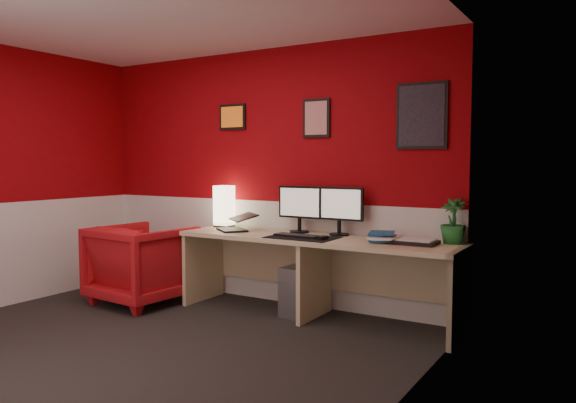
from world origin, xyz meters
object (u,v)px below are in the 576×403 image
object	(u,v)px
monitor_left	(299,202)
zen_tray	(415,242)
pc_tower	(301,289)
desk	(315,278)
laptop	(232,219)
potted_plant	(453,221)
armchair	(142,264)
monitor_right	(339,203)
shoji_lamp	(224,207)

from	to	relation	value
monitor_left	zen_tray	size ratio (longest dim) A/B	1.66
pc_tower	desk	bearing A→B (deg)	-15.09
laptop	monitor_left	world-z (taller)	monitor_left
desk	zen_tray	bearing A→B (deg)	2.55
potted_plant	zen_tray	bearing A→B (deg)	-144.18
monitor_left	potted_plant	world-z (taller)	monitor_left
laptop	monitor_left	size ratio (longest dim) A/B	0.57
desk	zen_tray	world-z (taller)	zen_tray
desk	armchair	world-z (taller)	armchair
monitor_right	monitor_left	bearing A→B (deg)	-177.97
zen_tray	potted_plant	bearing A→B (deg)	35.82
potted_plant	pc_tower	world-z (taller)	potted_plant
monitor_right	pc_tower	distance (m)	0.87
pc_tower	potted_plant	bearing A→B (deg)	10.62
laptop	monitor_right	distance (m)	1.07
desk	zen_tray	xyz separation A→B (m)	(0.90, 0.04, 0.38)
desk	pc_tower	size ratio (longest dim) A/B	5.78
desk	pc_tower	world-z (taller)	desk
desk	potted_plant	world-z (taller)	potted_plant
laptop	potted_plant	size ratio (longest dim) A/B	0.89
monitor_right	pc_tower	bearing A→B (deg)	-155.26
desk	shoji_lamp	xyz separation A→B (m)	(-1.14, 0.18, 0.56)
monitor_left	pc_tower	xyz separation A→B (m)	(0.09, -0.13, -0.80)
laptop	potted_plant	distance (m)	2.05
shoji_lamp	armchair	size ratio (longest dim) A/B	0.47
shoji_lamp	laptop	bearing A→B (deg)	-39.47
monitor_left	zen_tray	world-z (taller)	monitor_left
desk	pc_tower	xyz separation A→B (m)	(-0.17, 0.06, -0.14)
monitor_left	armchair	xyz separation A→B (m)	(-1.45, -0.59, -0.63)
desk	zen_tray	distance (m)	0.97
monitor_left	potted_plant	size ratio (longest dim) A/B	1.56
desk	shoji_lamp	distance (m)	1.29
laptop	monitor_right	world-z (taller)	monitor_right
desk	monitor_left	world-z (taller)	monitor_left
desk	laptop	distance (m)	1.00
monitor_left	zen_tray	bearing A→B (deg)	-7.28
laptop	monitor_left	bearing A→B (deg)	56.96
zen_tray	armchair	size ratio (longest dim) A/B	0.41
laptop	pc_tower	size ratio (longest dim) A/B	0.73
monitor_right	armchair	xyz separation A→B (m)	(-1.86, -0.60, -0.63)
monitor_left	pc_tower	world-z (taller)	monitor_left
pc_tower	armchair	size ratio (longest dim) A/B	0.53
zen_tray	potted_plant	distance (m)	0.36
monitor_right	pc_tower	world-z (taller)	monitor_right
laptop	zen_tray	size ratio (longest dim) A/B	0.94
monitor_left	potted_plant	xyz separation A→B (m)	(1.41, 0.04, -0.10)
desk	laptop	bearing A→B (deg)	-178.00
laptop	potted_plant	xyz separation A→B (m)	(2.04, 0.25, 0.08)
monitor_right	zen_tray	distance (m)	0.82
pc_tower	monitor_right	bearing A→B (deg)	28.19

